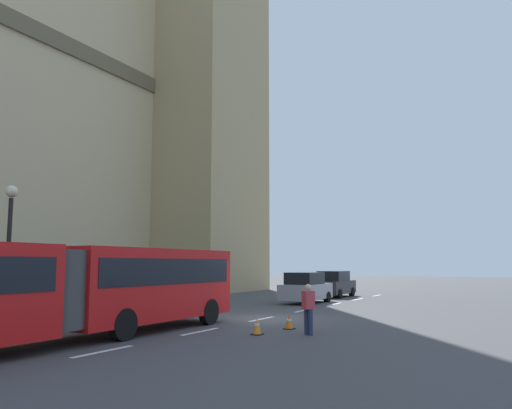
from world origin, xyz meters
name	(u,v)px	position (x,y,z in m)	size (l,w,h in m)	color
ground_plane	(264,319)	(0.00, 0.00, 0.00)	(160.00, 160.00, 0.00)	#424244
lane_centre_marking	(284,314)	(2.03, 0.00, 0.00)	(34.40, 0.16, 0.01)	silver
articulated_bus	(47,286)	(-9.77, 1.99, 1.75)	(16.24, 2.54, 2.90)	red
sedan_lead	(306,288)	(8.86, 1.78, 0.91)	(4.40, 1.86, 1.85)	gray
sedan_trailing	(335,284)	(15.15, 2.22, 0.91)	(4.40, 1.86, 1.85)	black
traffic_cone_west	(257,326)	(-4.58, -2.12, 0.28)	(0.36, 0.36, 0.58)	black
traffic_cone_middle	(289,321)	(-2.74, -2.45, 0.28)	(0.36, 0.36, 0.58)	black
street_lamp	(9,245)	(-7.86, 6.50, 3.06)	(0.44, 0.44, 5.27)	black
pedestrian_near_cones	(308,307)	(-3.84, -3.68, 0.91)	(0.46, 0.39, 1.69)	#262D4C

